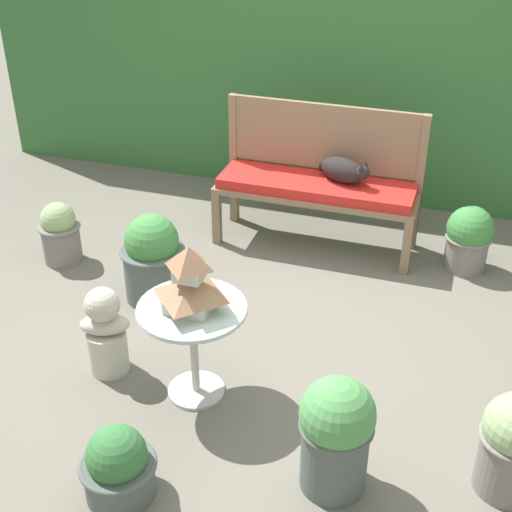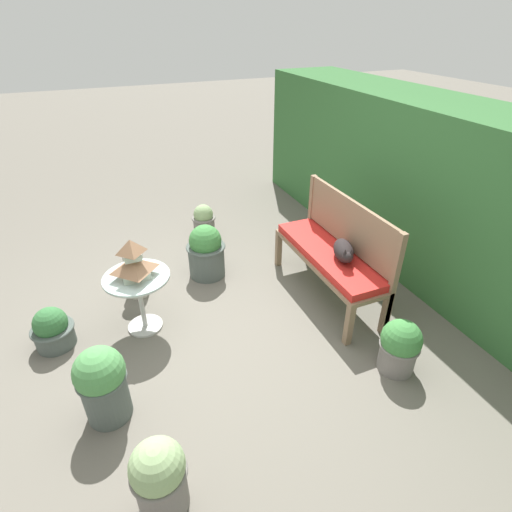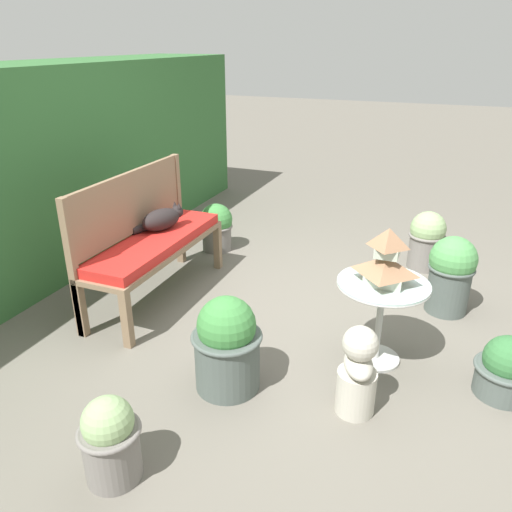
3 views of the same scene
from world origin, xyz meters
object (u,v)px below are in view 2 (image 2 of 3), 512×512
object	(u,v)px
garden_bench	(328,258)
potted_plant_bench_right	(206,252)
potted_plant_patio_mid	(102,383)
potted_plant_table_near	(52,329)
potted_plant_path_edge	(159,477)
pagoda_birdhouse	(133,261)
patio_table	(138,288)
garden_bust	(135,272)
cat	(344,251)
potted_plant_bench_left	(204,222)
potted_plant_hedge_corner	(400,346)

from	to	relation	value
garden_bench	potted_plant_bench_right	bearing A→B (deg)	-129.53
potted_plant_patio_mid	potted_plant_table_near	world-z (taller)	potted_plant_patio_mid
potted_plant_table_near	potted_plant_path_edge	distance (m)	1.84
pagoda_birdhouse	patio_table	bearing A→B (deg)	90.00
garden_bust	potted_plant_table_near	world-z (taller)	garden_bust
garden_bust	potted_plant_bench_right	size ratio (longest dim) A/B	0.91
pagoda_birdhouse	garden_bust	distance (m)	0.73
cat	garden_bust	world-z (taller)	cat
cat	potted_plant_bench_left	size ratio (longest dim) A/B	0.89
potted_plant_table_near	potted_plant_patio_mid	bearing A→B (deg)	21.43
pagoda_birdhouse	garden_bust	world-z (taller)	pagoda_birdhouse
garden_bench	pagoda_birdhouse	world-z (taller)	pagoda_birdhouse
cat	potted_plant_path_edge	world-z (taller)	cat
potted_plant_patio_mid	potted_plant_bench_left	world-z (taller)	potted_plant_patio_mid
pagoda_birdhouse	potted_plant_bench_right	size ratio (longest dim) A/B	0.60
patio_table	pagoda_birdhouse	size ratio (longest dim) A/B	1.61
potted_plant_bench_right	cat	bearing A→B (deg)	46.12
garden_bench	potted_plant_hedge_corner	size ratio (longest dim) A/B	3.08
garden_bust	potted_plant_bench_left	xyz separation A→B (m)	(-0.91, 1.00, -0.04)
garden_bench	potted_plant_bench_left	world-z (taller)	garden_bench
cat	potted_plant_table_near	bearing A→B (deg)	-78.30
pagoda_birdhouse	potted_plant_table_near	size ratio (longest dim) A/B	0.93
potted_plant_table_near	potted_plant_bench_left	xyz separation A→B (m)	(-1.40, 1.80, 0.05)
potted_plant_bench_left	potted_plant_path_edge	bearing A→B (deg)	-20.81
cat	potted_plant_table_near	size ratio (longest dim) A/B	1.05
potted_plant_hedge_corner	patio_table	bearing A→B (deg)	-125.91
potted_plant_bench_left	potted_plant_hedge_corner	bearing A→B (deg)	16.17
cat	patio_table	size ratio (longest dim) A/B	0.70
patio_table	potted_plant_patio_mid	bearing A→B (deg)	-24.66
garden_bench	potted_plant_bench_right	size ratio (longest dim) A/B	2.43
cat	potted_plant_patio_mid	xyz separation A→B (m)	(0.47, -2.27, -0.29)
potted_plant_patio_mid	potted_plant_table_near	size ratio (longest dim) A/B	1.60
potted_plant_path_edge	potted_plant_hedge_corner	distance (m)	2.03
cat	potted_plant_path_edge	distance (m)	2.42
potted_plant_hedge_corner	pagoda_birdhouse	bearing A→B (deg)	-125.91
potted_plant_hedge_corner	potted_plant_patio_mid	bearing A→B (deg)	-101.54
potted_plant_patio_mid	potted_plant_bench_right	size ratio (longest dim) A/B	1.02
potted_plant_table_near	cat	bearing A→B (deg)	79.88
patio_table	potted_plant_path_edge	world-z (taller)	patio_table
garden_bench	garden_bust	xyz separation A→B (m)	(-0.77, -1.80, -0.19)
pagoda_birdhouse	garden_bench	bearing A→B (deg)	83.17
potted_plant_hedge_corner	potted_plant_bench_right	world-z (taller)	potted_plant_bench_right
pagoda_birdhouse	potted_plant_path_edge	xyz separation A→B (m)	(1.66, -0.16, -0.45)
patio_table	potted_plant_bench_right	world-z (taller)	potted_plant_bench_right
garden_bust	potted_plant_bench_right	xyz separation A→B (m)	(-0.07, 0.78, 0.03)
potted_plant_bench_left	potted_plant_bench_right	xyz separation A→B (m)	(0.85, -0.22, 0.07)
garden_bench	potted_plant_bench_left	size ratio (longest dim) A/B	3.21
patio_table	potted_plant_bench_right	bearing A→B (deg)	127.79
garden_bench	potted_plant_patio_mid	xyz separation A→B (m)	(0.66, -2.23, -0.12)
garden_bust	patio_table	bearing A→B (deg)	-22.06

